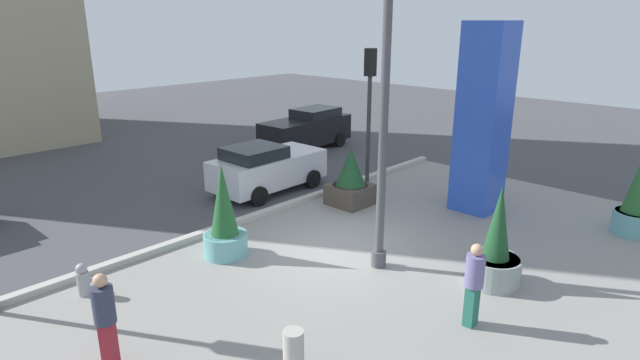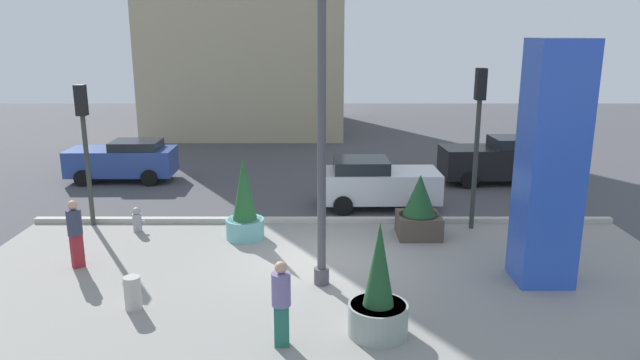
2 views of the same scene
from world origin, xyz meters
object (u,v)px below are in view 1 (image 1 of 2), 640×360
(traffic_light_far_side, at_px, (369,96))
(car_curb_east, at_px, (267,168))
(pedestrian_crossing, at_px, (474,281))
(potted_plant_curbside, at_px, (495,251))
(fire_hydrant, at_px, (83,280))
(potted_plant_near_left, at_px, (224,220))
(potted_plant_by_pillar, at_px, (638,198))
(car_curb_west, at_px, (307,129))
(art_pillar_blue, at_px, (483,120))
(potted_plant_near_right, at_px, (351,180))
(concrete_bollard, at_px, (294,350))
(lamp_post, at_px, (384,112))
(pedestrian_on_sidewalk, at_px, (105,316))

(traffic_light_far_side, relative_size, car_curb_east, 1.18)
(pedestrian_crossing, bearing_deg, potted_plant_curbside, 13.42)
(traffic_light_far_side, distance_m, car_curb_east, 4.25)
(potted_plant_curbside, height_order, fire_hydrant, potted_plant_curbside)
(potted_plant_near_left, bearing_deg, potted_plant_by_pillar, -39.03)
(car_curb_west, relative_size, pedestrian_crossing, 2.68)
(fire_hydrant, distance_m, traffic_light_far_side, 10.44)
(fire_hydrant, bearing_deg, potted_plant_curbside, -42.89)
(art_pillar_blue, relative_size, traffic_light_far_side, 1.18)
(fire_hydrant, bearing_deg, pedestrian_crossing, -54.25)
(potted_plant_near_right, relative_size, potted_plant_curbside, 0.80)
(concrete_bollard, height_order, car_curb_east, car_curb_east)
(lamp_post, bearing_deg, pedestrian_on_sidewalk, 170.74)
(potted_plant_by_pillar, relative_size, pedestrian_on_sidewalk, 1.43)
(concrete_bollard, bearing_deg, lamp_post, 17.91)
(potted_plant_near_right, relative_size, fire_hydrant, 2.47)
(potted_plant_near_right, height_order, traffic_light_far_side, traffic_light_far_side)
(concrete_bollard, distance_m, car_curb_west, 15.58)
(potted_plant_by_pillar, distance_m, fire_hydrant, 14.18)
(fire_hydrant, distance_m, pedestrian_on_sidewalk, 2.88)
(potted_plant_by_pillar, relative_size, potted_plant_near_right, 1.36)
(fire_hydrant, height_order, pedestrian_crossing, pedestrian_crossing)
(lamp_post, bearing_deg, traffic_light_far_side, 41.45)
(pedestrian_on_sidewalk, height_order, pedestrian_crossing, pedestrian_on_sidewalk)
(potted_plant_near_right, bearing_deg, potted_plant_curbside, -106.91)
(car_curb_east, bearing_deg, fire_hydrant, -160.85)
(concrete_bollard, relative_size, car_curb_east, 0.18)
(concrete_bollard, bearing_deg, art_pillar_blue, 9.34)
(potted_plant_near_left, height_order, fire_hydrant, potted_plant_near_left)
(lamp_post, bearing_deg, fire_hydrant, 145.71)
(pedestrian_crossing, bearing_deg, car_curb_west, 57.68)
(art_pillar_blue, bearing_deg, fire_hydrant, 161.82)
(art_pillar_blue, distance_m, potted_plant_curbside, 5.29)
(concrete_bollard, height_order, car_curb_west, car_curb_west)
(potted_plant_near_right, distance_m, potted_plant_curbside, 5.95)
(potted_plant_curbside, xyz_separation_m, pedestrian_crossing, (-1.86, -0.44, 0.17))
(art_pillar_blue, bearing_deg, potted_plant_near_left, 158.55)
(art_pillar_blue, xyz_separation_m, car_curb_east, (-3.37, 6.07, -1.99))
(potted_plant_by_pillar, xyz_separation_m, car_curb_west, (0.62, 13.46, -0.13))
(potted_plant_near_right, height_order, car_curb_east, potted_plant_near_right)
(lamp_post, height_order, pedestrian_crossing, lamp_post)
(potted_plant_curbside, relative_size, car_curb_east, 0.57)
(potted_plant_by_pillar, height_order, traffic_light_far_side, traffic_light_far_side)
(potted_plant_near_left, bearing_deg, pedestrian_on_sidewalk, -151.71)
(art_pillar_blue, height_order, car_curb_west, art_pillar_blue)
(traffic_light_far_side, distance_m, pedestrian_crossing, 8.96)
(potted_plant_curbside, distance_m, fire_hydrant, 8.99)
(car_curb_east, bearing_deg, concrete_bollard, -127.88)
(art_pillar_blue, xyz_separation_m, potted_plant_near_right, (-2.40, 3.10, -2.03))
(potted_plant_near_right, distance_m, car_curb_west, 7.57)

